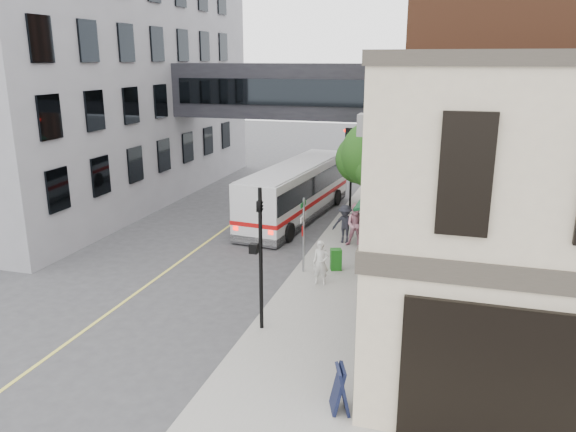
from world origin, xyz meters
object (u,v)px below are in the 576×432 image
Objects in this scene: bus at (296,189)px; pedestrian_c at (345,224)px; sandwich_board at (340,389)px; pedestrian_b at (356,225)px; pedestrian_a at (321,263)px; newspaper_box at (336,259)px.

bus reaches higher than pedestrian_c.
pedestrian_b is at bearing 78.04° from sandwich_board.
pedestrian_a is 1.96× the size of newspaper_box.
bus is 6.10× the size of pedestrian_c.
bus is at bearing 96.62° from newspaper_box.
pedestrian_c is at bearing -48.25° from bus.
pedestrian_a is 1.46× the size of sandwich_board.
bus is at bearing 89.13° from sandwich_board.
pedestrian_b reaches higher than pedestrian_c.
newspaper_box is at bearing 74.52° from pedestrian_a.
bus is 5.08m from pedestrian_c.
pedestrian_c reaches higher than newspaper_box.
pedestrian_a is 1.68m from newspaper_box.
pedestrian_c is (-0.58, 0.31, -0.09)m from pedestrian_b.
pedestrian_c is at bearing 148.75° from pedestrian_b.
pedestrian_b is 2.28× the size of newspaper_box.
newspaper_box is (-0.26, -3.14, -0.55)m from pedestrian_b.
pedestrian_b is at bearing -27.93° from pedestrian_c.
pedestrian_a is (3.44, -8.83, -0.61)m from bus.
pedestrian_a is at bearing -88.66° from pedestrian_c.
sandwich_board is (2.26, -7.48, -0.26)m from pedestrian_a.
pedestrian_b reaches higher than newspaper_box.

